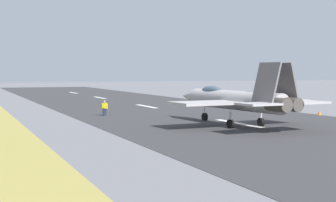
% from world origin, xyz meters
% --- Properties ---
extents(ground_plane, '(400.00, 400.00, 0.00)m').
position_xyz_m(ground_plane, '(0.00, 0.00, 0.00)').
color(ground_plane, slate).
extents(runway_strip, '(240.00, 26.00, 0.02)m').
position_xyz_m(runway_strip, '(-0.02, 0.00, 0.01)').
color(runway_strip, '#333234').
rests_on(runway_strip, ground).
extents(fighter_jet, '(17.82, 13.01, 5.53)m').
position_xyz_m(fighter_jet, '(-1.74, 1.22, 2.33)').
color(fighter_jet, '#A6A2A2').
rests_on(fighter_jet, ground).
extents(crew_person, '(0.49, 0.57, 1.66)m').
position_xyz_m(crew_person, '(12.46, 9.33, 0.83)').
color(crew_person, '#1E2338').
rests_on(crew_person, ground).
extents(marker_cone_mid, '(0.44, 0.44, 0.55)m').
position_xyz_m(marker_cone_mid, '(4.32, -12.80, 0.28)').
color(marker_cone_mid, orange).
rests_on(marker_cone_mid, ground).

